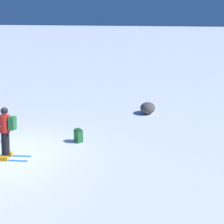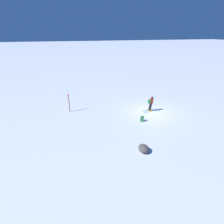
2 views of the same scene
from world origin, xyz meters
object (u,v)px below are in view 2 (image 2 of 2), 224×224
at_px(spare_backpack, 142,119).
at_px(exposed_boulder_0, 144,149).
at_px(skier, 151,103).
at_px(trail_marker, 69,102).

bearing_deg(spare_backpack, exposed_boulder_0, -78.67).
distance_m(skier, spare_backpack, 2.65).
height_order(spare_backpack, exposed_boulder_0, exposed_boulder_0).
height_order(spare_backpack, trail_marker, trail_marker).
relative_size(exposed_boulder_0, trail_marker, 0.43).
distance_m(exposed_boulder_0, trail_marker, 9.50).
bearing_deg(skier, spare_backpack, 124.46).
height_order(skier, exposed_boulder_0, skier).
bearing_deg(skier, trail_marker, 63.44).
relative_size(skier, spare_backpack, 3.40).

